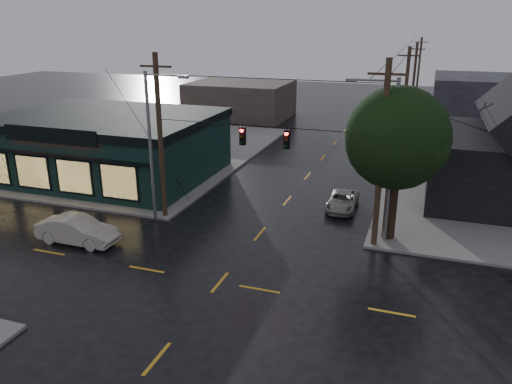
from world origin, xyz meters
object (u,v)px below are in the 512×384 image
(corner_tree, at_px, (397,139))
(utility_pole_nw, at_px, (165,217))
(utility_pole_ne, at_px, (373,246))
(suv_silver, at_px, (342,201))
(sedan_cream, at_px, (77,230))

(corner_tree, relative_size, utility_pole_nw, 0.84)
(utility_pole_ne, xyz_separation_m, suv_silver, (-2.64, 5.14, 0.55))
(corner_tree, bearing_deg, utility_pole_nw, -174.99)
(suv_silver, bearing_deg, utility_pole_nw, -154.93)
(utility_pole_ne, relative_size, suv_silver, 2.54)
(utility_pole_ne, relative_size, sedan_cream, 2.19)
(utility_pole_nw, relative_size, utility_pole_ne, 1.00)
(sedan_cream, distance_m, suv_silver, 16.56)
(corner_tree, relative_size, suv_silver, 2.15)
(corner_tree, distance_m, sedan_cream, 18.26)
(utility_pole_ne, bearing_deg, corner_tree, 61.26)
(corner_tree, height_order, utility_pole_nw, corner_tree)
(sedan_cream, bearing_deg, suv_silver, -52.46)
(utility_pole_nw, xyz_separation_m, utility_pole_ne, (13.00, 0.00, 0.00))
(sedan_cream, bearing_deg, corner_tree, -69.48)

